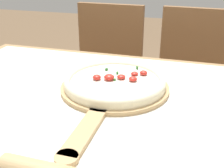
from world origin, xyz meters
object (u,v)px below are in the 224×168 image
object	(u,v)px
pizza_peel	(112,91)
pizza	(115,82)
chair_left	(106,72)
chair_right	(191,82)

from	to	relation	value
pizza_peel	pizza	bearing A→B (deg)	89.59
chair_left	chair_right	world-z (taller)	same
pizza_peel	chair_right	distance (m)	0.78
pizza_peel	chair_right	xyz separation A→B (m)	(0.23, 0.70, -0.24)
pizza_peel	chair_left	xyz separation A→B (m)	(-0.25, 0.70, -0.24)
pizza	pizza_peel	bearing A→B (deg)	-90.41
chair_left	chair_right	bearing A→B (deg)	1.60
chair_left	pizza	bearing A→B (deg)	-68.26
pizza	chair_left	xyz separation A→B (m)	(-0.25, 0.68, -0.26)
pizza	chair_right	world-z (taller)	chair_right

